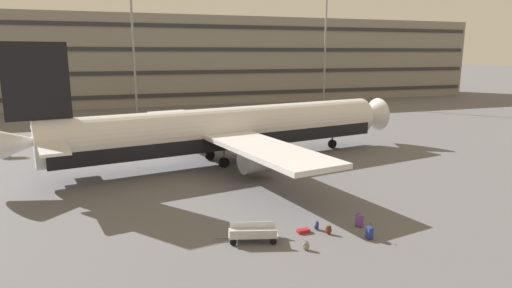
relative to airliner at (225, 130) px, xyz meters
name	(u,v)px	position (x,y,z in m)	size (l,w,h in m)	color
ground_plane	(175,166)	(-4.58, 0.24, -3.02)	(600.00, 600.00, 0.00)	#5B5B60
terminal_structure	(131,60)	(-4.58, 53.30, 5.41)	(149.59, 16.70, 16.86)	gray
airliner	(225,130)	(0.00, 0.00, 0.00)	(37.75, 30.67, 10.62)	silver
light_mast_left	(133,41)	(-5.06, 37.99, 8.81)	(1.80, 0.50, 20.31)	gray
light_mast_center_left	(325,39)	(30.10, 37.99, 9.39)	(1.80, 0.50, 21.44)	gray
suitcase_silver	(369,233)	(2.93, -18.75, -2.66)	(0.26, 0.39, 0.87)	navy
suitcase_navy	(303,231)	(-0.07, -16.84, -2.91)	(0.74, 0.38, 0.21)	#B21E23
suitcase_purple	(359,220)	(3.35, -17.10, -2.63)	(0.32, 0.48, 0.82)	#72388C
backpack_upright	(328,230)	(1.15, -17.49, -2.78)	(0.41, 0.38, 0.55)	#592619
backpack_large	(316,226)	(0.80, -16.70, -2.77)	(0.34, 0.39, 0.56)	navy
backpack_small	(306,246)	(-0.89, -18.88, -2.80)	(0.41, 0.34, 0.50)	gray
baggage_cart	(253,233)	(-3.07, -16.91, -2.59)	(3.36, 1.98, 0.82)	#B7B7BC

